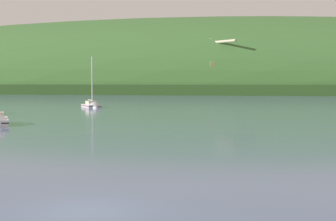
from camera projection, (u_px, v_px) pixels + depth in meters
ground at (83, 211)px, 16.83m from camera, size 1400.00×1400.00×0.00m
far_shoreline_hill at (184, 91)px, 230.07m from camera, size 599.50×151.52×65.78m
dockside_crane at (212, 66)px, 191.14m from camera, size 14.29×11.63×20.45m
sailboat_midwater_white at (92, 107)px, 85.87m from camera, size 5.58×6.41×9.54m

